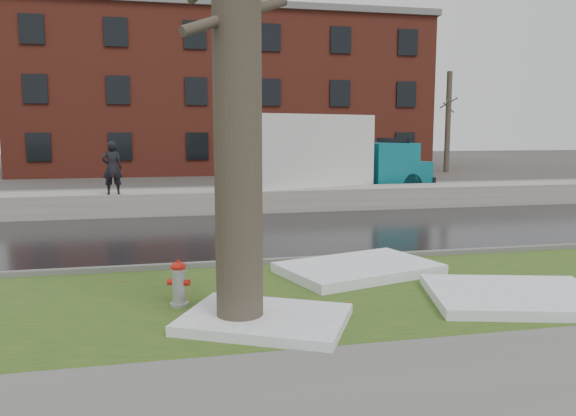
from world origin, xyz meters
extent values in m
plane|color=#47423D|center=(0.00, 0.00, 0.00)|extent=(120.00, 120.00, 0.00)
cube|color=#264717|center=(0.00, -1.25, 0.02)|extent=(60.00, 4.50, 0.04)
cube|color=slate|center=(0.00, -5.00, 0.03)|extent=(60.00, 3.00, 0.05)
cube|color=black|center=(0.00, 4.50, 0.01)|extent=(60.00, 7.00, 0.03)
cube|color=slate|center=(0.00, 13.00, 0.01)|extent=(60.00, 9.00, 0.03)
cube|color=slate|center=(0.00, 1.00, 0.07)|extent=(60.00, 0.15, 0.14)
cube|color=#A6A198|center=(0.00, 8.70, 0.38)|extent=(60.00, 1.60, 0.75)
cube|color=maroon|center=(2.00, 30.00, 5.00)|extent=(26.00, 12.00, 10.00)
cylinder|color=brown|center=(-6.00, 26.00, 3.25)|extent=(0.36, 0.36, 6.50)
cylinder|color=brown|center=(-6.00, 26.00, 4.20)|extent=(0.84, 1.62, 0.73)
cylinder|color=brown|center=(-6.00, 26.00, 5.10)|extent=(1.08, 1.26, 0.66)
cylinder|color=brown|center=(-6.00, 26.00, 3.60)|extent=(1.40, 0.61, 0.63)
cylinder|color=brown|center=(16.00, 24.00, 3.25)|extent=(0.36, 0.36, 6.50)
cylinder|color=brown|center=(16.00, 24.00, 4.20)|extent=(0.84, 1.62, 0.73)
cylinder|color=brown|center=(16.00, 24.00, 5.10)|extent=(1.08, 1.26, 0.66)
cylinder|color=brown|center=(16.00, 24.00, 3.60)|extent=(1.40, 0.61, 0.63)
cylinder|color=#A5A6AC|center=(-1.94, -1.42, 0.35)|extent=(0.26, 0.26, 0.62)
ellipsoid|color=red|center=(-1.94, -1.42, 0.66)|extent=(0.31, 0.31, 0.14)
cylinder|color=red|center=(-1.94, -1.42, 0.74)|extent=(0.06, 0.06, 0.04)
cylinder|color=red|center=(-2.06, -1.37, 0.41)|extent=(0.12, 0.12, 0.10)
cylinder|color=red|center=(-1.82, -1.46, 0.41)|extent=(0.12, 0.12, 0.10)
cylinder|color=#A5A6AC|center=(-1.89, -1.30, 0.41)|extent=(0.15, 0.13, 0.12)
cylinder|color=brown|center=(-1.14, -2.42, 4.06)|extent=(0.73, 0.73, 8.04)
cylinder|color=brown|center=(-1.14, -2.42, 4.17)|extent=(1.52, 0.92, 0.72)
cube|color=black|center=(3.77, 10.33, 0.61)|extent=(7.42, 3.51, 0.21)
cube|color=silver|center=(2.62, 9.90, 1.99)|extent=(5.61, 3.99, 2.55)
cube|color=#0C6973|center=(6.30, 11.26, 1.42)|extent=(2.83, 2.88, 1.61)
cube|color=#0C6973|center=(7.59, 11.74, 1.04)|extent=(1.79, 2.34, 0.85)
cube|color=black|center=(6.92, 11.49, 1.99)|extent=(0.73, 1.80, 0.85)
cube|color=black|center=(-0.30, 8.81, 0.31)|extent=(1.91, 1.63, 0.64)
cylinder|color=black|center=(7.31, 10.58, 0.52)|extent=(1.07, 0.63, 1.04)
cylinder|color=black|center=(6.62, 12.44, 0.52)|extent=(1.07, 0.63, 1.04)
cylinder|color=black|center=(3.23, 9.07, 0.52)|extent=(1.07, 0.63, 1.04)
cylinder|color=black|center=(2.54, 10.93, 0.52)|extent=(1.07, 0.63, 1.04)
cylinder|color=black|center=(1.81, 8.54, 0.52)|extent=(1.07, 0.63, 1.04)
cylinder|color=black|center=(1.12, 10.40, 0.52)|extent=(1.07, 0.63, 1.04)
imported|color=black|center=(-3.69, 8.10, 1.57)|extent=(0.64, 0.45, 1.64)
cube|color=white|center=(3.23, -2.30, 0.12)|extent=(3.03, 2.61, 0.16)
cube|color=white|center=(-0.80, -2.50, 0.11)|extent=(2.69, 2.43, 0.14)
cube|color=white|center=(1.41, -0.10, 0.13)|extent=(3.20, 2.54, 0.18)
camera|label=1|loc=(-2.09, -9.87, 2.70)|focal=35.00mm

